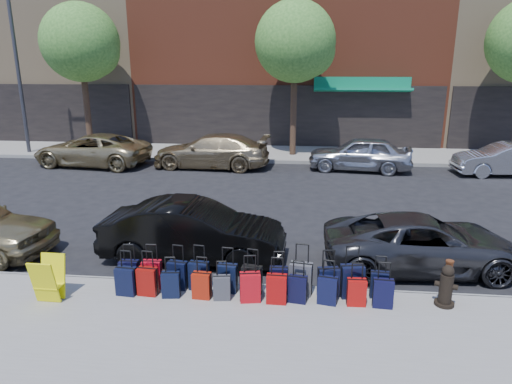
# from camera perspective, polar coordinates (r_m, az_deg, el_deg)

# --- Properties ---
(ground) EXTENTS (120.00, 120.00, 0.00)m
(ground) POSITION_cam_1_polar(r_m,az_deg,el_deg) (13.84, 1.57, -3.49)
(ground) COLOR black
(ground) RESTS_ON ground
(sidewalk_near) EXTENTS (60.00, 4.00, 0.15)m
(sidewalk_near) POSITION_cam_1_polar(r_m,az_deg,el_deg) (8.00, -2.06, -18.60)
(sidewalk_near) COLOR gray
(sidewalk_near) RESTS_ON ground
(sidewalk_far) EXTENTS (60.00, 4.00, 0.15)m
(sidewalk_far) POSITION_cam_1_polar(r_m,az_deg,el_deg) (23.48, 3.38, 4.81)
(sidewalk_far) COLOR gray
(sidewalk_far) RESTS_ON ground
(curb_near) EXTENTS (60.00, 0.08, 0.15)m
(curb_near) POSITION_cam_1_polar(r_m,az_deg,el_deg) (9.71, -0.42, -11.86)
(curb_near) COLOR gray
(curb_near) RESTS_ON ground
(curb_far) EXTENTS (60.00, 0.08, 0.15)m
(curb_far) POSITION_cam_1_polar(r_m,az_deg,el_deg) (21.50, 3.15, 3.77)
(curb_far) COLOR gray
(curb_far) RESTS_ON ground
(building_left) EXTENTS (15.00, 12.12, 16.00)m
(building_left) POSITION_cam_1_polar(r_m,az_deg,el_deg) (35.49, -24.35, 20.11)
(building_left) COLOR tan
(building_left) RESTS_ON ground
(tree_left) EXTENTS (3.80, 3.80, 7.27)m
(tree_left) POSITION_cam_1_polar(r_m,az_deg,el_deg) (24.98, -20.76, 16.83)
(tree_left) COLOR black
(tree_left) RESTS_ON sidewalk_far
(tree_center) EXTENTS (3.80, 3.80, 7.27)m
(tree_center) POSITION_cam_1_polar(r_m,az_deg,el_deg) (22.53, 5.27, 17.95)
(tree_center) COLOR black
(tree_center) RESTS_ON sidewalk_far
(streetlight) EXTENTS (2.59, 0.18, 8.00)m
(streetlight) POSITION_cam_1_polar(r_m,az_deg,el_deg) (25.78, -27.35, 14.38)
(streetlight) COLOR #333338
(streetlight) RESTS_ON sidewalk_far
(suitcase_front_0) EXTENTS (0.38, 0.21, 0.92)m
(suitcase_front_0) POSITION_cam_1_polar(r_m,az_deg,el_deg) (9.81, -15.53, -9.82)
(suitcase_front_0) COLOR black
(suitcase_front_0) RESTS_ON sidewalk_near
(suitcase_front_1) EXTENTS (0.39, 0.23, 0.92)m
(suitcase_front_1) POSITION_cam_1_polar(r_m,az_deg,el_deg) (9.69, -12.86, -9.95)
(suitcase_front_1) COLOR #AF0B1A
(suitcase_front_1) RESTS_ON sidewalk_near
(suitcase_front_2) EXTENTS (0.41, 0.26, 0.93)m
(suitcase_front_2) POSITION_cam_1_polar(r_m,az_deg,el_deg) (9.54, -9.75, -10.19)
(suitcase_front_2) COLOR black
(suitcase_front_2) RESTS_ON sidewalk_near
(suitcase_front_3) EXTENTS (0.41, 0.26, 0.94)m
(suitcase_front_3) POSITION_cam_1_polar(r_m,az_deg,el_deg) (9.45, -7.16, -10.33)
(suitcase_front_3) COLOR black
(suitcase_front_3) RESTS_ON sidewalk_near
(suitcase_front_4) EXTENTS (0.40, 0.24, 0.93)m
(suitcase_front_4) POSITION_cam_1_polar(r_m,az_deg,el_deg) (9.31, -3.60, -10.67)
(suitcase_front_4) COLOR black
(suitcase_front_4) RESTS_ON sidewalk_near
(suitcase_front_5) EXTENTS (0.42, 0.29, 0.93)m
(suitcase_front_5) POSITION_cam_1_polar(r_m,az_deg,el_deg) (9.22, -0.53, -10.90)
(suitcase_front_5) COLOR black
(suitcase_front_5) RESTS_ON sidewalk_near
(suitcase_front_6) EXTENTS (0.37, 0.21, 0.87)m
(suitcase_front_6) POSITION_cam_1_polar(r_m,az_deg,el_deg) (9.27, 2.85, -10.92)
(suitcase_front_6) COLOR black
(suitcase_front_6) RESTS_ON sidewalk_near
(suitcase_front_7) EXTENTS (0.47, 0.30, 1.05)m
(suitcase_front_7) POSITION_cam_1_polar(r_m,az_deg,el_deg) (9.22, 5.63, -10.72)
(suitcase_front_7) COLOR #424248
(suitcase_front_7) RESTS_ON sidewalk_near
(suitcase_front_8) EXTENTS (0.44, 0.29, 0.97)m
(suitcase_front_8) POSITION_cam_1_polar(r_m,az_deg,el_deg) (9.19, 9.03, -11.13)
(suitcase_front_8) COLOR black
(suitcase_front_8) RESTS_ON sidewalk_near
(suitcase_front_9) EXTENTS (0.48, 0.32, 1.06)m
(suitcase_front_9) POSITION_cam_1_polar(r_m,az_deg,el_deg) (9.27, 11.91, -10.84)
(suitcase_front_9) COLOR black
(suitcase_front_9) RESTS_ON sidewalk_near
(suitcase_front_10) EXTENTS (0.37, 0.23, 0.85)m
(suitcase_front_10) POSITION_cam_1_polar(r_m,az_deg,el_deg) (9.40, 15.17, -11.12)
(suitcase_front_10) COLOR black
(suitcase_front_10) RESTS_ON sidewalk_near
(suitcase_back_0) EXTENTS (0.40, 0.26, 0.92)m
(suitcase_back_0) POSITION_cam_1_polar(r_m,az_deg,el_deg) (9.53, -15.92, -10.65)
(suitcase_back_0) COLOR black
(suitcase_back_0) RESTS_ON sidewalk_near
(suitcase_back_1) EXTENTS (0.40, 0.25, 0.91)m
(suitcase_back_1) POSITION_cam_1_polar(r_m,az_deg,el_deg) (9.42, -13.39, -10.80)
(suitcase_back_1) COLOR maroon
(suitcase_back_1) RESTS_ON sidewalk_near
(suitcase_back_2) EXTENTS (0.37, 0.24, 0.82)m
(suitcase_back_2) POSITION_cam_1_polar(r_m,az_deg,el_deg) (9.26, -10.60, -11.31)
(suitcase_back_2) COLOR black
(suitcase_back_2) RESTS_ON sidewalk_near
(suitcase_back_3) EXTENTS (0.37, 0.23, 0.85)m
(suitcase_back_3) POSITION_cam_1_polar(r_m,az_deg,el_deg) (9.13, -6.80, -11.51)
(suitcase_back_3) COLOR #991B09
(suitcase_back_3) RESTS_ON sidewalk_near
(suitcase_back_4) EXTENTS (0.35, 0.23, 0.78)m
(suitcase_back_4) POSITION_cam_1_polar(r_m,az_deg,el_deg) (9.05, -4.28, -11.82)
(suitcase_back_4) COLOR #3B3B40
(suitcase_back_4) RESTS_ON sidewalk_near
(suitcase_back_5) EXTENTS (0.42, 0.29, 0.93)m
(suitcase_back_5) POSITION_cam_1_polar(r_m,az_deg,el_deg) (8.95, -0.74, -11.80)
(suitcase_back_5) COLOR #B40B14
(suitcase_back_5) RESTS_ON sidewalk_near
(suitcase_back_6) EXTENTS (0.39, 0.23, 0.91)m
(suitcase_back_6) POSITION_cam_1_polar(r_m,az_deg,el_deg) (8.90, 2.59, -12.00)
(suitcase_back_6) COLOR #9D0A0A
(suitcase_back_6) RESTS_ON sidewalk_near
(suitcase_back_7) EXTENTS (0.38, 0.26, 0.84)m
(suitcase_back_7) POSITION_cam_1_polar(r_m,az_deg,el_deg) (8.97, 5.22, -11.99)
(suitcase_back_7) COLOR black
(suitcase_back_7) RESTS_ON sidewalk_near
(suitcase_back_8) EXTENTS (0.40, 0.28, 0.87)m
(suitcase_back_8) POSITION_cam_1_polar(r_m,az_deg,el_deg) (8.98, 8.93, -12.03)
(suitcase_back_8) COLOR black
(suitcase_back_8) RESTS_ON sidewalk_near
(suitcase_back_9) EXTENTS (0.36, 0.21, 0.84)m
(suitcase_back_9) POSITION_cam_1_polar(r_m,az_deg,el_deg) (9.03, 12.45, -12.12)
(suitcase_back_9) COLOR #A70D0A
(suitcase_back_9) RESTS_ON sidewalk_near
(suitcase_back_10) EXTENTS (0.39, 0.24, 0.88)m
(suitcase_back_10) POSITION_cam_1_polar(r_m,az_deg,el_deg) (9.09, 15.60, -12.09)
(suitcase_back_10) COLOR black
(suitcase_back_10) RESTS_ON sidewalk_near
(fire_hydrant) EXTENTS (0.42, 0.37, 0.82)m
(fire_hydrant) POSITION_cam_1_polar(r_m,az_deg,el_deg) (9.47, 22.67, -10.89)
(fire_hydrant) COLOR black
(fire_hydrant) RESTS_ON sidewalk_near
(bollard) EXTENTS (0.15, 0.15, 0.83)m
(bollard) POSITION_cam_1_polar(r_m,az_deg,el_deg) (9.64, 22.83, -10.09)
(bollard) COLOR #38190C
(bollard) RESTS_ON sidewalk_near
(display_rack) EXTENTS (0.50, 0.55, 0.87)m
(display_rack) POSITION_cam_1_polar(r_m,az_deg,el_deg) (9.76, -24.49, -9.94)
(display_rack) COLOR #F9F30D
(display_rack) RESTS_ON sidewalk_near
(car_near_1) EXTENTS (4.39, 1.67, 1.43)m
(car_near_1) POSITION_cam_1_polar(r_m,az_deg,el_deg) (10.99, -7.82, -4.94)
(car_near_1) COLOR black
(car_near_1) RESTS_ON ground
(car_near_2) EXTENTS (4.60, 2.35, 1.24)m
(car_near_2) POSITION_cam_1_polar(r_m,az_deg,el_deg) (11.16, 20.18, -5.99)
(car_near_2) COLOR #363639
(car_near_2) RESTS_ON ground
(car_far_0) EXTENTS (5.48, 3.01, 1.45)m
(car_far_0) POSITION_cam_1_polar(r_m,az_deg,el_deg) (22.26, -19.81, 4.98)
(car_far_0) COLOR tan
(car_far_0) RESTS_ON ground
(car_far_1) EXTENTS (5.33, 2.45, 1.51)m
(car_far_1) POSITION_cam_1_polar(r_m,az_deg,el_deg) (20.63, -5.62, 5.13)
(car_far_1) COLOR #9F8A61
(car_far_1) RESTS_ON ground
(car_far_2) EXTENTS (4.59, 2.29, 1.50)m
(car_far_2) POSITION_cam_1_polar(r_m,az_deg,el_deg) (20.46, 12.85, 4.70)
(car_far_2) COLOR #B4B6BB
(car_far_2) RESTS_ON ground
(car_far_3) EXTENTS (4.23, 1.71, 1.37)m
(car_far_3) POSITION_cam_1_polar(r_m,az_deg,el_deg) (21.76, 28.76, 3.60)
(car_far_3) COLOR #B5B7BC
(car_far_3) RESTS_ON ground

